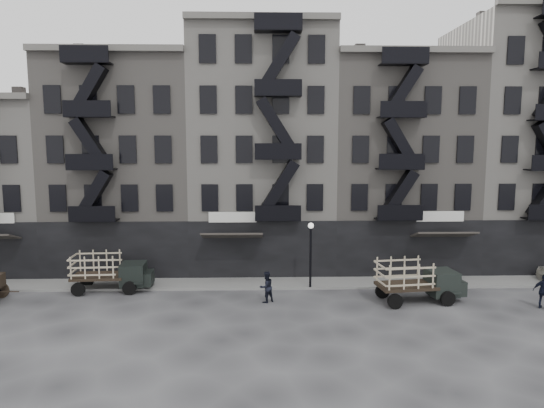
{
  "coord_description": "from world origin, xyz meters",
  "views": [
    {
      "loc": [
        -0.2,
        -27.12,
        9.32
      ],
      "look_at": [
        0.61,
        4.0,
        5.29
      ],
      "focal_mm": 32.0,
      "sensor_mm": 36.0,
      "label": 1
    }
  ],
  "objects_px": {
    "stake_truck_east": "(418,278)",
    "pedestrian_mid": "(266,287)",
    "stake_truck_west": "(110,269)",
    "policeman": "(544,292)"
  },
  "relations": [
    {
      "from": "stake_truck_west",
      "to": "stake_truck_east",
      "type": "distance_m",
      "value": 18.76
    },
    {
      "from": "stake_truck_west",
      "to": "policeman",
      "type": "relative_size",
      "value": 2.53
    },
    {
      "from": "stake_truck_east",
      "to": "pedestrian_mid",
      "type": "height_order",
      "value": "stake_truck_east"
    },
    {
      "from": "stake_truck_west",
      "to": "pedestrian_mid",
      "type": "relative_size",
      "value": 2.71
    },
    {
      "from": "stake_truck_east",
      "to": "pedestrian_mid",
      "type": "distance_m",
      "value": 8.84
    },
    {
      "from": "pedestrian_mid",
      "to": "policeman",
      "type": "distance_m",
      "value": 15.6
    },
    {
      "from": "stake_truck_east",
      "to": "policeman",
      "type": "distance_m",
      "value": 6.85
    },
    {
      "from": "stake_truck_west",
      "to": "stake_truck_east",
      "type": "height_order",
      "value": "stake_truck_east"
    },
    {
      "from": "stake_truck_west",
      "to": "policeman",
      "type": "distance_m",
      "value": 25.59
    },
    {
      "from": "pedestrian_mid",
      "to": "stake_truck_east",
      "type": "bearing_deg",
      "value": 144.68
    }
  ]
}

